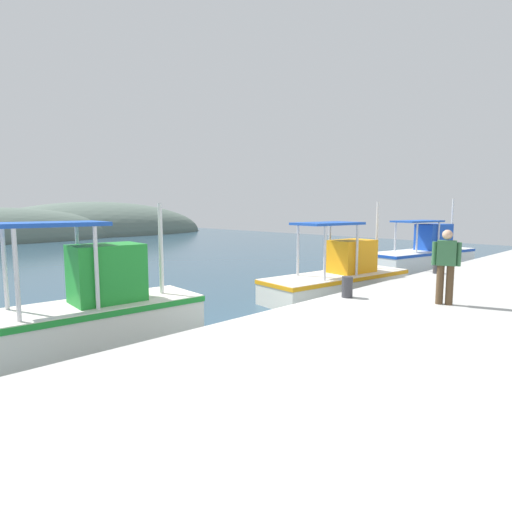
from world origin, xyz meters
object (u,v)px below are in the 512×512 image
Objects in this scene: mooring_bollard_second at (436,267)px; fishing_boat_second at (83,316)px; fisherman_standing at (446,264)px; fishing_boat_third at (339,278)px; fishing_boat_fourth at (425,255)px; mooring_bollard_nearest at (347,287)px.

fishing_boat_second is at bearing 164.15° from mooring_bollard_second.
fisherman_standing is at bearing -155.89° from mooring_bollard_second.
fishing_boat_fourth is (8.19, 0.69, 0.09)m from fishing_boat_third.
mooring_bollard_nearest is 1.26× the size of mooring_bollard_second.
fisherman_standing reaches higher than mooring_bollard_nearest.
mooring_bollard_second is at bearing 24.11° from fisherman_standing.
fishing_boat_fourth is at bearing 26.66° from mooring_bollard_second.
mooring_bollard_second is (4.34, 1.94, -0.73)m from fisherman_standing.
fisherman_standing is at bearing -38.55° from fishing_boat_second.
fishing_boat_second is at bearing 150.28° from mooring_bollard_nearest.
mooring_bollard_second is (5.30, 0.00, -0.05)m from mooring_bollard_nearest.
fisherman_standing is at bearing -154.41° from fishing_boat_fourth.
mooring_bollard_second is (10.54, -2.99, 0.26)m from fishing_boat_second.
fisherman_standing is (-2.05, -4.22, 1.10)m from fishing_boat_third.
fishing_boat_third is (8.24, -0.72, -0.11)m from fishing_boat_second.
mooring_bollard_second is at bearing 0.00° from mooring_bollard_nearest.
mooring_bollard_second is at bearing -44.71° from fishing_boat_third.
fishing_boat_third is at bearing -175.20° from fishing_boat_fourth.
mooring_bollard_second is at bearing -153.34° from fishing_boat_fourth.
fishing_boat_fourth is 12.60× the size of mooring_bollard_nearest.
mooring_bollard_nearest is (5.24, -2.99, 0.31)m from fishing_boat_second.
fishing_boat_fourth reaches higher than mooring_bollard_second.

